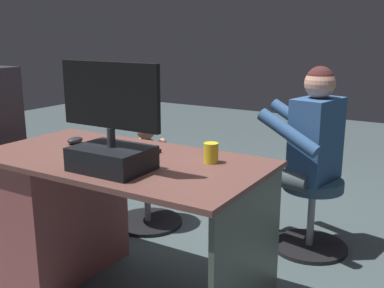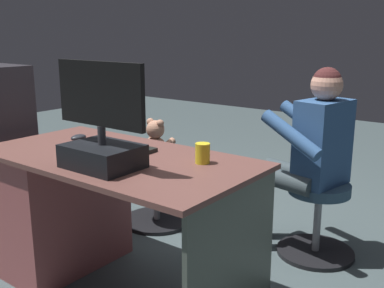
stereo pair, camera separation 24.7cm
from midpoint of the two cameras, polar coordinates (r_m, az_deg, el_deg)
name	(u,v)px [view 1 (the left image)]	position (r m, az deg, el deg)	size (l,w,h in m)	color
ground_plane	(173,256)	(2.83, -4.90, -13.76)	(10.00, 10.00, 0.00)	#445254
desk	(69,208)	(2.60, -17.66, -7.62)	(1.41, 0.73, 0.72)	brown
monitor	(111,139)	(2.02, -13.45, 0.57)	(0.51, 0.25, 0.47)	black
keyboard	(120,148)	(2.38, -11.92, -0.56)	(0.42, 0.14, 0.02)	black
computer_mouse	(75,140)	(2.58, -16.99, 0.41)	(0.06, 0.10, 0.04)	#23252C
cup	(211,153)	(2.10, -1.00, -1.15)	(0.07, 0.07, 0.09)	yellow
tv_remote	(87,156)	(2.27, -15.99, -1.50)	(0.04, 0.15, 0.02)	black
office_chair_teddy	(147,190)	(3.19, -7.80, -5.70)	(0.47, 0.47, 0.45)	black
teddy_bear	(147,144)	(3.11, -7.87, 0.01)	(0.21, 0.21, 0.29)	tan
visitor_chair	(311,210)	(2.88, 12.22, -8.08)	(0.46, 0.46, 0.45)	black
person	(301,145)	(2.77, 10.86, -0.16)	(0.56, 0.54, 1.12)	#305486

